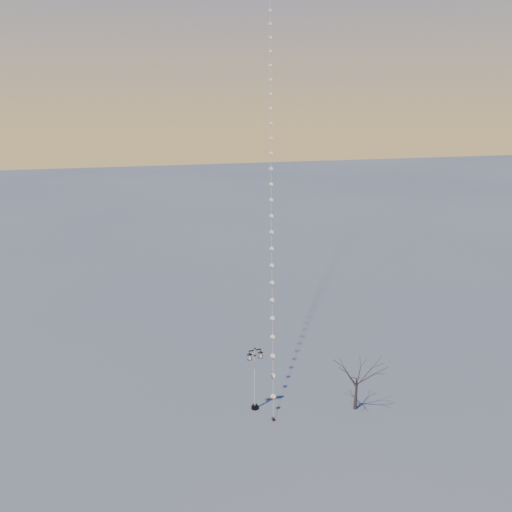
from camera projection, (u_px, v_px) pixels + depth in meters
name	position (u px, v px, depth m)	size (l,w,h in m)	color
ground	(277.00, 428.00, 33.46)	(300.00, 300.00, 0.00)	#565856
street_lamp	(255.00, 375.00, 34.77)	(1.24, 0.54, 4.88)	black
bare_tree	(357.00, 374.00, 34.71)	(2.45, 2.45, 4.06)	#392C28
kite_train	(271.00, 84.00, 46.24)	(10.77, 38.67, 45.79)	black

